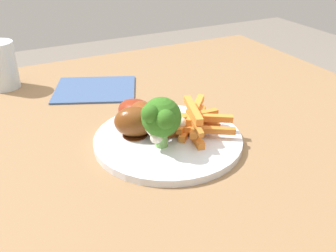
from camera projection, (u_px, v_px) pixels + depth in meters
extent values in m
cube|color=#8E6B47|center=(141.00, 141.00, 0.68)|extent=(1.06, 0.89, 0.03)
cylinder|color=brown|center=(227.00, 148.00, 1.34)|extent=(0.06, 0.06, 0.68)
cylinder|color=silver|center=(168.00, 140.00, 0.64)|extent=(0.24, 0.24, 0.01)
cylinder|color=#7DBD5F|center=(162.00, 138.00, 0.61)|extent=(0.02, 0.02, 0.03)
sphere|color=#31691D|center=(161.00, 117.00, 0.59)|extent=(0.06, 0.06, 0.06)
sphere|color=#31691D|center=(159.00, 109.00, 0.61)|extent=(0.03, 0.03, 0.03)
sphere|color=#31691D|center=(162.00, 120.00, 0.56)|extent=(0.03, 0.03, 0.03)
sphere|color=#31691D|center=(150.00, 114.00, 0.57)|extent=(0.03, 0.03, 0.03)
cube|color=orange|center=(193.00, 128.00, 0.66)|extent=(0.07, 0.01, 0.01)
cube|color=orange|center=(201.00, 118.00, 0.65)|extent=(0.10, 0.06, 0.01)
cube|color=orange|center=(187.00, 130.00, 0.65)|extent=(0.06, 0.06, 0.01)
cube|color=#C86D28|center=(195.00, 123.00, 0.62)|extent=(0.03, 0.08, 0.01)
cube|color=orange|center=(196.00, 109.00, 0.67)|extent=(0.08, 0.09, 0.01)
cube|color=#C86D28|center=(192.00, 129.00, 0.65)|extent=(0.10, 0.03, 0.01)
cube|color=orange|center=(204.00, 130.00, 0.63)|extent=(0.09, 0.06, 0.01)
cube|color=orange|center=(186.00, 123.00, 0.65)|extent=(0.06, 0.05, 0.01)
cube|color=orange|center=(191.00, 131.00, 0.64)|extent=(0.03, 0.11, 0.01)
cube|color=orange|center=(190.00, 127.00, 0.65)|extent=(0.06, 0.06, 0.01)
cube|color=orange|center=(196.00, 116.00, 0.65)|extent=(0.08, 0.01, 0.01)
cube|color=orange|center=(198.00, 121.00, 0.65)|extent=(0.07, 0.09, 0.01)
cube|color=orange|center=(193.00, 110.00, 0.64)|extent=(0.04, 0.09, 0.01)
cylinder|color=#5F190C|center=(139.00, 123.00, 0.68)|extent=(0.05, 0.05, 0.00)
ellipsoid|color=maroon|center=(139.00, 112.00, 0.67)|extent=(0.08, 0.09, 0.04)
cylinder|color=beige|center=(163.00, 125.00, 0.63)|extent=(0.02, 0.04, 0.01)
sphere|color=silver|center=(170.00, 129.00, 0.62)|extent=(0.02, 0.02, 0.02)
cylinder|color=#4B200C|center=(135.00, 135.00, 0.64)|extent=(0.04, 0.04, 0.00)
ellipsoid|color=brown|center=(134.00, 122.00, 0.63)|extent=(0.08, 0.07, 0.05)
cylinder|color=beige|center=(169.00, 123.00, 0.63)|extent=(0.04, 0.03, 0.01)
sphere|color=silver|center=(181.00, 123.00, 0.63)|extent=(0.02, 0.02, 0.02)
cylinder|color=#5B230E|center=(141.00, 130.00, 0.66)|extent=(0.04, 0.04, 0.00)
ellipsoid|color=brown|center=(140.00, 117.00, 0.65)|extent=(0.05, 0.07, 0.05)
cylinder|color=beige|center=(152.00, 133.00, 0.61)|extent=(0.01, 0.03, 0.01)
sphere|color=silver|center=(156.00, 137.00, 0.59)|extent=(0.02, 0.02, 0.02)
cylinder|color=silver|center=(1.00, 65.00, 0.83)|extent=(0.07, 0.07, 0.10)
cube|color=#3D5684|center=(95.00, 89.00, 0.84)|extent=(0.21, 0.20, 0.00)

